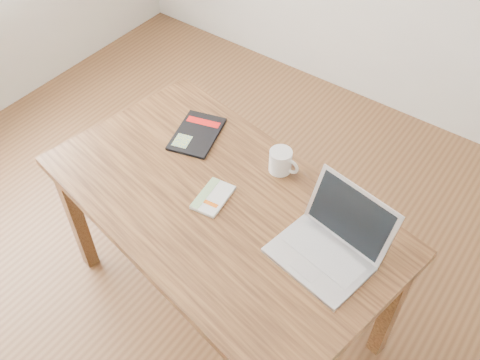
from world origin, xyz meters
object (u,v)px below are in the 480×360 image
Objects in this scene: white_guidebook at (213,197)px; coffee_mug at (281,161)px; desk at (221,216)px; black_guidebook at (197,134)px; laptop at (330,244)px.

white_guidebook is 1.42× the size of coffee_mug.
white_guidebook is at bearing -159.04° from desk.
coffee_mug is at bearing -11.30° from black_guidebook.
black_guidebook is at bearing 175.46° from laptop.
white_guidebook is (-0.03, -0.01, 0.10)m from desk.
desk is 0.10m from white_guidebook.
desk is 4.00× the size of laptop.
white_guidebook is 0.31m from coffee_mug.
laptop is at bearing -2.39° from white_guidebook.
coffee_mug reaches higher than desk.
desk is at bearing -164.96° from laptop.
laptop is at bearing -31.71° from coffee_mug.
laptop reaches higher than coffee_mug.
laptop is 0.43m from coffee_mug.
coffee_mug is at bearing 156.60° from laptop.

